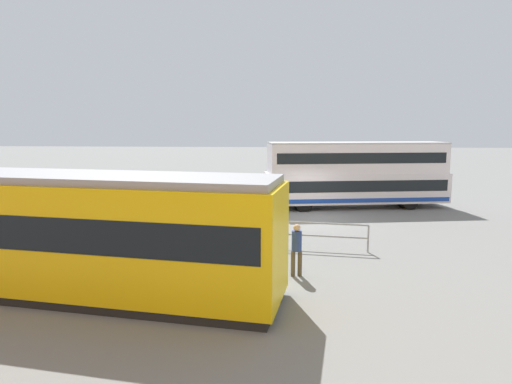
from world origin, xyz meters
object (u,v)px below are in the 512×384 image
double_decker_bus (356,174)px  pedestrian_near_railing (221,214)px  pedestrian_crossing (297,246)px  info_sign (149,201)px  tram_yellow (52,231)px

double_decker_bus → pedestrian_near_railing: bearing=45.2°
double_decker_bus → pedestrian_crossing: 12.91m
pedestrian_crossing → info_sign: bearing=-32.3°
double_decker_bus → pedestrian_near_railing: 9.98m
tram_yellow → pedestrian_near_railing: 8.03m
pedestrian_crossing → info_sign: info_sign is taller
pedestrian_near_railing → double_decker_bus: bearing=-134.8°
info_sign → pedestrian_near_railing: bearing=-151.4°
info_sign → tram_yellow: bearing=79.3°
tram_yellow → pedestrian_crossing: 7.26m
tram_yellow → pedestrian_crossing: (-7.00, -1.77, -0.81)m
pedestrian_near_railing → info_sign: info_sign is taller
tram_yellow → pedestrian_near_railing: bearing=-118.3°
double_decker_bus → pedestrian_crossing: bearing=72.9°
pedestrian_crossing → info_sign: size_ratio=0.67×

